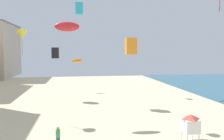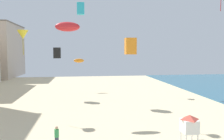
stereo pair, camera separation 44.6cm
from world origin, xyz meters
name	(u,v)px [view 1 (the left image)]	position (x,y,z in m)	size (l,w,h in m)	color
kite_flyer	(58,136)	(-1.81, 9.90, 0.92)	(0.34, 0.34, 1.64)	#383D4C
lifeguard_stand	(190,124)	(8.10, 8.41, 1.84)	(1.10, 1.10, 2.55)	white
kite_orange_parafoil	(77,61)	(-0.36, 34.84, 5.66)	(1.87, 0.52, 0.73)	orange
kite_cyan_box	(79,9)	(0.07, 25.85, 13.41)	(1.05, 1.05, 1.64)	#2DB7CC
kite_orange_box	(131,46)	(4.54, 12.98, 7.77)	(0.95, 0.95, 1.49)	orange
kite_yellow_delta	(22,35)	(-6.12, 18.36, 9.10)	(1.17, 1.17, 2.66)	yellow
kite_red_parafoil	(67,27)	(-1.30, 17.11, 9.89)	(2.57, 0.71, 1.00)	red
kite_black_box	(55,53)	(-3.57, 28.28, 7.10)	(1.04, 1.04, 1.64)	black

